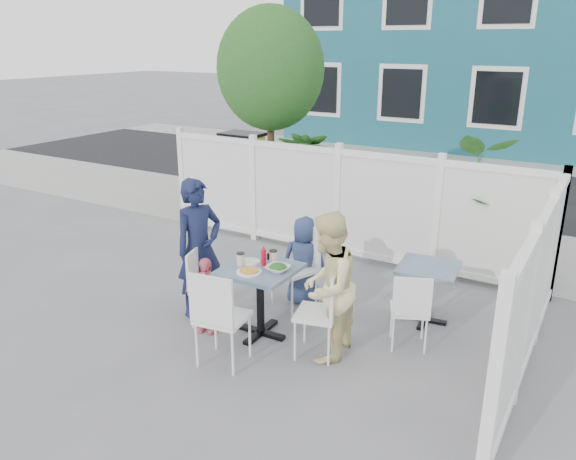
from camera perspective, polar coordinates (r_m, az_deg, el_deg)
The scene contains 30 objects.
ground at distance 6.54m, azimuth -5.32°, elevation -9.05°, with size 80.00×80.00×0.00m, color slate.
near_sidewalk at distance 9.62m, azimuth 8.03°, elevation 0.16°, with size 24.00×2.60×0.01m, color gray.
street at distance 12.99m, azimuth 14.46°, elevation 4.63°, with size 24.00×5.00×0.01m, color black.
far_sidewalk at distance 15.92m, azimuth 17.74°, elevation 6.88°, with size 24.00×1.60×0.01m, color gray.
building at distance 19.05m, azimuth 19.70°, elevation 17.61°, with size 11.00×6.00×6.00m.
fence_back at distance 8.12m, azimuth 5.05°, elevation 2.54°, with size 5.86×0.08×1.60m.
fence_right at distance 5.73m, azimuth 23.68°, elevation -6.15°, with size 0.08×3.66×1.60m.
tree at distance 9.43m, azimuth -1.82°, elevation 16.01°, with size 1.80×1.62×3.59m.
utility_cabinet at distance 10.87m, azimuth -4.60°, elevation 6.05°, with size 0.71×0.51×1.33m, color gold.
potted_shrub_a at distance 9.09m, azimuth 2.02°, elevation 4.81°, with size 0.95×0.95×1.70m, color #1B4B18.
potted_shrub_b at distance 8.09m, azimuth 18.75°, elevation 2.15°, with size 1.56×1.35×1.74m, color #1B4B18.
main_table at distance 5.96m, azimuth -2.86°, elevation -5.41°, with size 0.75×0.75×0.78m.
spare_table at distance 6.45m, azimuth 14.01°, elevation -4.81°, with size 0.71×0.71×0.68m.
chair_left at distance 6.33m, azimuth -8.57°, elevation -5.15°, with size 0.48×0.48×0.86m.
chair_right at distance 5.60m, azimuth 3.75°, elevation -7.79°, with size 0.50×0.51×0.93m.
chair_back at distance 6.63m, azimuth 1.21°, elevation -3.10°, with size 0.58×0.57×0.99m.
chair_near at distance 5.43m, azimuth -7.13°, elevation -8.30°, with size 0.52×0.50×1.00m.
chair_spare at distance 5.86m, azimuth 12.35°, elevation -7.55°, with size 0.50×0.49×0.84m.
man at distance 6.43m, azimuth -9.02°, elevation -1.84°, with size 0.59×0.39×1.61m, color #141B3B.
woman at distance 5.51m, azimuth 3.99°, elevation -5.82°, with size 0.73×0.57×1.51m, color #EDD156.
boy at distance 6.69m, azimuth 1.65°, elevation -3.16°, with size 0.53×0.35×1.09m, color navy.
toddler at distance 6.16m, azimuth -8.29°, elevation -6.54°, with size 0.50×0.21×0.86m, color pink.
plate_main at distance 5.78m, azimuth -3.97°, elevation -4.27°, with size 0.26×0.26×0.02m, color white.
plate_side at distance 6.04m, azimuth -3.87°, elevation -3.22°, with size 0.21×0.21×0.01m, color white.
salad_bowl at distance 5.79m, azimuth -1.03°, elevation -3.94°, with size 0.24×0.24×0.06m, color white.
coffee_cup_a at distance 5.95m, azimuth -4.83°, elevation -3.01°, with size 0.08×0.08×0.13m, color beige.
coffee_cup_b at distance 6.01m, azimuth -1.50°, elevation -2.74°, with size 0.08×0.08×0.12m, color beige.
ketchup_bottle at distance 5.92m, azimuth -2.49°, elevation -2.84°, with size 0.05×0.05×0.17m, color #BC0818.
salt_shaker at distance 6.11m, azimuth -2.26°, elevation -2.65°, with size 0.03×0.03×0.07m, color white.
pepper_shaker at distance 6.10m, azimuth -2.00°, elevation -2.70°, with size 0.03×0.03×0.07m, color black.
Camera 1 is at (3.46, -4.64, 3.04)m, focal length 35.00 mm.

